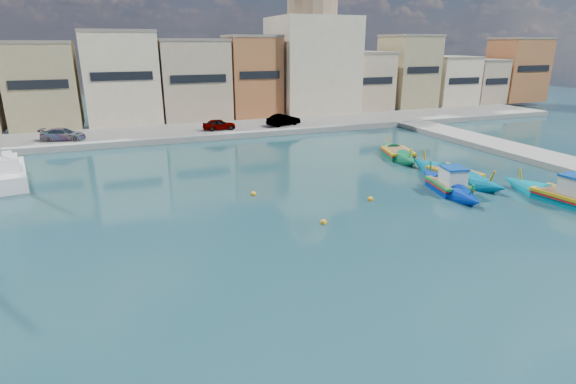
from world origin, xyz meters
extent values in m
plane|color=#143A3C|center=(0.00, 0.00, 0.00)|extent=(160.00, 160.00, 0.00)
cube|color=gray|center=(0.00, 32.00, 0.30)|extent=(80.00, 8.00, 0.60)
cube|color=tan|center=(-21.91, 39.16, 4.97)|extent=(6.90, 6.32, 8.74)
cube|color=gray|center=(-21.91, 39.16, 9.49)|extent=(7.03, 6.44, 0.30)
cube|color=black|center=(-21.91, 35.95, 5.41)|extent=(5.52, 0.10, 0.90)
cube|color=beige|center=(-13.86, 39.12, 5.55)|extent=(7.88, 6.24, 9.89)
cube|color=gray|center=(-13.86, 39.12, 10.64)|extent=(8.04, 6.37, 0.30)
cube|color=black|center=(-13.86, 35.95, 6.04)|extent=(6.30, 0.10, 0.90)
cube|color=tan|center=(-5.74, 39.72, 5.09)|extent=(7.88, 7.44, 8.99)
cube|color=gray|center=(-5.74, 39.72, 9.74)|extent=(8.04, 7.59, 0.30)
cube|color=black|center=(-5.74, 35.95, 5.54)|extent=(6.30, 0.10, 0.90)
cube|color=#BE6D3B|center=(1.54, 39.07, 5.31)|extent=(6.17, 6.13, 9.43)
cube|color=gray|center=(1.54, 39.07, 10.18)|extent=(6.29, 6.26, 0.30)
cube|color=black|center=(1.54, 35.95, 5.78)|extent=(4.93, 0.10, 0.90)
cube|color=tan|center=(9.05, 39.85, 3.63)|extent=(7.31, 7.69, 6.05)
cube|color=gray|center=(9.05, 39.85, 6.80)|extent=(7.46, 7.85, 0.30)
cube|color=black|center=(9.05, 35.95, 3.93)|extent=(5.85, 0.10, 0.90)
cube|color=tan|center=(17.02, 39.65, 4.31)|extent=(7.54, 7.30, 7.41)
cube|color=gray|center=(17.02, 39.65, 8.16)|extent=(7.69, 7.45, 0.30)
cube|color=black|center=(17.02, 35.95, 4.68)|extent=(6.03, 0.10, 0.90)
cube|color=tan|center=(24.93, 39.49, 5.42)|extent=(6.36, 6.97, 9.63)
cube|color=gray|center=(24.93, 39.49, 10.38)|extent=(6.48, 7.11, 0.30)
cube|color=black|center=(24.93, 35.95, 5.90)|extent=(5.09, 0.10, 0.90)
cube|color=beige|center=(32.15, 39.35, 3.93)|extent=(6.63, 6.70, 6.65)
cube|color=gray|center=(32.15, 39.35, 7.40)|extent=(6.76, 6.83, 0.30)
cube|color=black|center=(32.15, 35.95, 4.26)|extent=(5.30, 0.10, 0.90)
cube|color=tan|center=(38.26, 39.75, 3.70)|extent=(5.08, 7.51, 6.20)
cube|color=gray|center=(38.26, 39.75, 6.95)|extent=(5.18, 7.66, 0.30)
cube|color=black|center=(38.26, 35.95, 4.01)|extent=(4.06, 0.10, 0.90)
cube|color=#BE6D3B|center=(45.15, 39.00, 5.27)|extent=(7.79, 6.00, 9.33)
cube|color=gray|center=(45.15, 39.00, 10.08)|extent=(7.95, 6.12, 0.30)
cube|color=black|center=(45.15, 35.95, 5.73)|extent=(6.23, 0.10, 0.90)
cube|color=beige|center=(10.00, 40.00, 6.60)|extent=(10.00, 10.00, 12.00)
cylinder|color=#9E8466|center=(10.00, 40.00, 13.80)|extent=(6.40, 6.40, 2.40)
imported|color=#4C1919|center=(-4.84, 30.50, 1.18)|extent=(3.45, 1.44, 1.17)
imported|color=#4C1919|center=(2.47, 30.50, 1.24)|extent=(4.13, 2.46, 1.29)
imported|color=#4C1919|center=(-19.86, 30.50, 1.18)|extent=(4.24, 2.51, 1.15)
cube|color=#008CA4|center=(10.24, 1.70, 0.20)|extent=(2.42, 3.74, 0.98)
cone|color=#008CA4|center=(9.85, 4.57, 0.24)|extent=(2.38, 3.45, 2.51)
cube|color=yellow|center=(10.24, 1.70, 0.61)|extent=(2.52, 3.94, 0.18)
cube|color=red|center=(10.24, 1.70, 0.43)|extent=(2.52, 3.81, 0.10)
cube|color=olive|center=(10.24, 1.70, 0.69)|extent=(2.08, 3.38, 0.06)
cylinder|color=yellow|center=(9.81, 4.85, 0.88)|extent=(0.20, 0.48, 1.07)
cube|color=#0029AD|center=(5.07, 6.25, 0.19)|extent=(2.46, 3.30, 0.93)
cone|color=#0029AD|center=(5.61, 8.65, 0.23)|extent=(2.42, 3.10, 2.33)
cone|color=#0029AD|center=(4.54, 3.85, 0.23)|extent=(2.42, 3.10, 2.33)
cube|color=#1A8634|center=(5.07, 6.25, 0.58)|extent=(2.57, 3.48, 0.17)
cube|color=red|center=(5.07, 6.25, 0.41)|extent=(2.56, 3.38, 0.09)
cube|color=olive|center=(5.07, 6.25, 0.65)|extent=(2.13, 2.98, 0.06)
cylinder|color=#1A8634|center=(5.66, 8.89, 0.84)|extent=(0.22, 0.46, 1.01)
cylinder|color=#1A8634|center=(4.49, 3.61, 0.84)|extent=(0.22, 0.46, 1.01)
cube|color=white|center=(4.98, 5.83, 1.16)|extent=(1.60, 1.76, 1.02)
cube|color=#0F47A5|center=(4.98, 5.83, 1.73)|extent=(1.70, 1.88, 0.11)
cube|color=#00749C|center=(7.26, 8.23, 0.21)|extent=(2.37, 3.60, 1.04)
cone|color=#00749C|center=(7.00, 11.05, 0.26)|extent=(2.35, 3.34, 2.61)
cone|color=#00749C|center=(7.52, 5.42, 0.26)|extent=(2.35, 3.34, 2.61)
cube|color=gold|center=(7.26, 8.23, 0.64)|extent=(2.47, 3.79, 0.19)
cube|color=#197F33|center=(7.26, 8.23, 0.46)|extent=(2.48, 3.67, 0.10)
cube|color=olive|center=(7.26, 8.23, 0.73)|extent=(2.04, 3.26, 0.06)
cylinder|color=gold|center=(6.98, 11.33, 0.93)|extent=(0.19, 0.50, 1.13)
cylinder|color=gold|center=(7.54, 5.14, 0.93)|extent=(0.19, 0.50, 1.13)
cube|color=#0A6D3F|center=(7.29, 15.33, 0.20)|extent=(2.70, 3.42, 0.99)
cone|color=#0A6D3F|center=(7.93, 17.73, 0.25)|extent=(2.65, 3.24, 2.46)
cone|color=#0A6D3F|center=(6.65, 12.92, 0.25)|extent=(2.65, 3.24, 2.46)
cube|color=gold|center=(7.29, 15.33, 0.62)|extent=(2.81, 3.60, 0.18)
cube|color=red|center=(7.29, 15.33, 0.44)|extent=(2.81, 3.50, 0.10)
cube|color=olive|center=(7.29, 15.33, 0.70)|extent=(2.34, 3.08, 0.06)
cylinder|color=gold|center=(7.99, 17.97, 0.90)|extent=(0.26, 0.49, 1.08)
cylinder|color=gold|center=(6.59, 12.68, 0.90)|extent=(0.26, 0.49, 1.08)
cube|color=white|center=(-22.78, 18.91, 0.39)|extent=(3.74, 6.92, 1.43)
cone|color=white|center=(-23.51, 23.07, 0.39)|extent=(3.25, 4.15, 2.65)
cube|color=white|center=(-22.78, 18.91, 1.49)|extent=(2.36, 2.65, 0.77)
cube|color=white|center=(-23.26, 19.83, 0.39)|extent=(3.83, 6.60, 1.44)
sphere|color=#FFAE1A|center=(-5.10, 4.09, 0.08)|extent=(0.36, 0.36, 0.36)
sphere|color=#FFAE1A|center=(-0.72, 6.49, 0.08)|extent=(0.36, 0.36, 0.36)
sphere|color=#FFAE1A|center=(7.45, 16.92, 0.08)|extent=(0.36, 0.36, 0.36)
sphere|color=#FFAE1A|center=(-7.27, 10.12, 0.08)|extent=(0.36, 0.36, 0.36)
camera|label=1|loc=(-15.10, -16.40, 9.38)|focal=28.00mm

